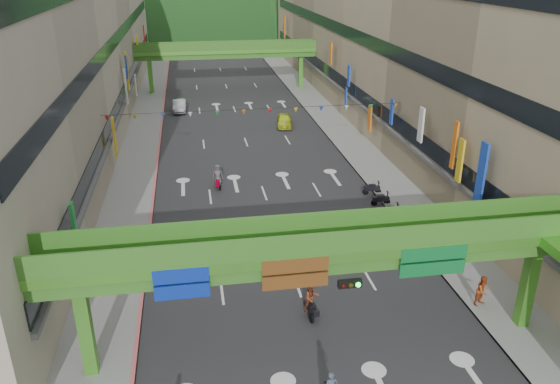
# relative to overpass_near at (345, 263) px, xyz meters

# --- Properties ---
(road_slab) EXTENTS (18.00, 140.00, 0.02)m
(road_slab) POSITION_rel_overpass_near_xyz_m (-0.93, 44.62, -5.20)
(road_slab) COLOR #28282B
(road_slab) RESTS_ON ground
(sidewalk_left) EXTENTS (4.00, 140.00, 0.15)m
(sidewalk_left) POSITION_rel_overpass_near_xyz_m (-11.93, 44.62, -5.13)
(sidewalk_left) COLOR gray
(sidewalk_left) RESTS_ON ground
(sidewalk_right) EXTENTS (4.00, 140.00, 0.15)m
(sidewalk_right) POSITION_rel_overpass_near_xyz_m (10.07, 44.62, -5.13)
(sidewalk_right) COLOR gray
(sidewalk_right) RESTS_ON ground
(curb_left) EXTENTS (0.20, 140.00, 0.18)m
(curb_left) POSITION_rel_overpass_near_xyz_m (-10.03, 44.62, -5.12)
(curb_left) COLOR #CC5959
(curb_left) RESTS_ON ground
(curb_right) EXTENTS (0.20, 140.00, 0.18)m
(curb_right) POSITION_rel_overpass_near_xyz_m (8.17, 44.62, -5.12)
(curb_right) COLOR gray
(curb_right) RESTS_ON ground
(building_row_left) EXTENTS (12.80, 95.00, 19.00)m
(building_row_left) POSITION_rel_overpass_near_xyz_m (-19.86, 44.62, 4.25)
(building_row_left) COLOR #9E937F
(building_row_left) RESTS_ON ground
(building_row_right) EXTENTS (12.80, 95.00, 19.00)m
(building_row_right) POSITION_rel_overpass_near_xyz_m (18.00, 44.62, 4.25)
(building_row_right) COLOR gray
(building_row_right) RESTS_ON ground
(overpass_near) EXTENTS (28.00, 12.27, 7.10)m
(overpass_near) POSITION_rel_overpass_near_xyz_m (0.00, 0.00, 0.00)
(overpass_near) COLOR #4C9E2D
(overpass_near) RESTS_ON ground
(overpass_far) EXTENTS (28.00, 2.20, 7.10)m
(overpass_far) POSITION_rel_overpass_near_xyz_m (-0.93, 59.62, 0.20)
(overpass_far) COLOR #4C9E2D
(overpass_far) RESTS_ON ground
(hill_left) EXTENTS (168.00, 140.00, 112.00)m
(hill_left) POSITION_rel_overpass_near_xyz_m (-15.93, 154.62, -5.21)
(hill_left) COLOR #1C4419
(hill_left) RESTS_ON ground
(hill_right) EXTENTS (208.00, 176.00, 128.00)m
(hill_right) POSITION_rel_overpass_near_xyz_m (24.07, 174.62, -5.21)
(hill_right) COLOR #1C4419
(hill_right) RESTS_ON ground
(bunting_string) EXTENTS (26.00, 0.36, 0.47)m
(bunting_string) POSITION_rel_overpass_near_xyz_m (-0.93, 24.62, 0.75)
(bunting_string) COLOR black
(bunting_string) RESTS_ON ground
(scooter_rider_mid) EXTENTS (0.99, 1.58, 2.13)m
(scooter_rider_mid) POSITION_rel_overpass_near_xyz_m (-0.76, 3.28, -4.10)
(scooter_rider_mid) COLOR black
(scooter_rider_mid) RESTS_ON ground
(scooter_rider_far) EXTENTS (0.96, 1.59, 2.13)m
(scooter_rider_far) POSITION_rel_overpass_near_xyz_m (-4.65, 22.36, -4.12)
(scooter_rider_far) COLOR maroon
(scooter_rider_far) RESTS_ON ground
(parked_scooter_row) EXTENTS (1.60, 11.55, 1.08)m
(parked_scooter_row) POSITION_rel_overpass_near_xyz_m (7.87, 13.42, -4.68)
(parked_scooter_row) COLOR black
(parked_scooter_row) RESTS_ON ground
(car_silver) EXTENTS (1.68, 4.63, 1.52)m
(car_silver) POSITION_rel_overpass_near_xyz_m (-7.93, 48.71, -4.45)
(car_silver) COLOR #A4A2AB
(car_silver) RESTS_ON ground
(car_yellow) EXTENTS (2.37, 4.47, 1.45)m
(car_yellow) POSITION_rel_overpass_near_xyz_m (4.14, 39.80, -4.48)
(car_yellow) COLOR #CFE02A
(car_yellow) RESTS_ON ground
(pedestrian_red) EXTENTS (1.06, 0.96, 1.79)m
(pedestrian_red) POSITION_rel_overpass_near_xyz_m (8.87, 2.62, -4.31)
(pedestrian_red) COLOR #9C3F18
(pedestrian_red) RESTS_ON ground
(pedestrian_dark) EXTENTS (1.04, 0.57, 1.69)m
(pedestrian_dark) POSITION_rel_overpass_near_xyz_m (11.27, 9.25, -4.36)
(pedestrian_dark) COLOR #222129
(pedestrian_dark) RESTS_ON ground
(pedestrian_blue) EXTENTS (1.00, 0.92, 1.80)m
(pedestrian_blue) POSITION_rel_overpass_near_xyz_m (9.47, 11.74, -4.30)
(pedestrian_blue) COLOR #324652
(pedestrian_blue) RESTS_ON ground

